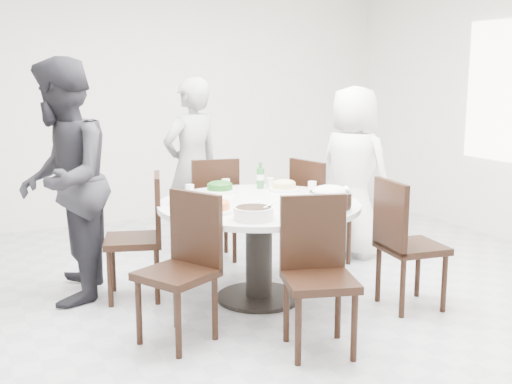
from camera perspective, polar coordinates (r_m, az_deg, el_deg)
name	(u,v)px	position (r m, az deg, el deg)	size (l,w,h in m)	color
floor	(264,300)	(4.92, 0.70, -9.56)	(6.00, 6.00, 0.01)	#B9B9BE
wall_back	(145,98)	(7.42, -9.81, 8.27)	(6.00, 0.01, 2.80)	white
dining_table	(259,251)	(4.83, 0.26, -5.30)	(1.50, 1.50, 0.75)	white
chair_ne	(322,212)	(5.72, 5.91, -1.75)	(0.42, 0.42, 0.95)	black
chair_n	(212,208)	(5.83, -3.96, -1.47)	(0.42, 0.42, 0.95)	black
chair_nw	(133,237)	(4.92, -10.87, -3.98)	(0.42, 0.42, 0.95)	black
chair_sw	(176,271)	(4.08, -7.11, -6.95)	(0.42, 0.42, 0.95)	black
chair_s	(320,278)	(3.94, 5.70, -7.58)	(0.42, 0.42, 0.95)	black
chair_se	(412,244)	(4.79, 13.71, -4.51)	(0.42, 0.42, 0.95)	black
diner_right	(353,172)	(5.97, 8.63, 1.77)	(0.77, 0.50, 1.57)	white
diner_middle	(192,168)	(5.95, -5.72, 2.17)	(0.60, 0.39, 1.65)	black
diner_left	(63,181)	(4.93, -16.79, 0.90)	(0.88, 0.69, 1.81)	black
dish_greens	(220,188)	(5.11, -3.23, 0.32)	(0.26, 0.26, 0.07)	white
dish_pale	(284,187)	(5.19, 2.50, 0.46)	(0.24, 0.24, 0.06)	white
dish_orange	(191,200)	(4.67, -5.77, -0.70)	(0.28, 0.28, 0.08)	white
dish_redbrown	(327,196)	(4.80, 6.31, -0.38)	(0.30, 0.30, 0.08)	white
dish_tofu	(215,208)	(4.41, -3.67, -1.39)	(0.26, 0.26, 0.07)	white
rice_bowl	(330,201)	(4.51, 6.61, -0.78)	(0.30, 0.30, 0.13)	silver
soup_bowl	(254,213)	(4.20, -0.22, -1.89)	(0.27, 0.27, 0.08)	white
beverage_bottle	(260,175)	(5.27, 0.40, 1.48)	(0.06, 0.06, 0.22)	#2A692F
tea_cups	(231,184)	(5.28, -2.22, 0.73)	(0.07, 0.07, 0.08)	white
chopsticks	(221,188)	(5.29, -3.12, 0.37)	(0.24, 0.04, 0.01)	tan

